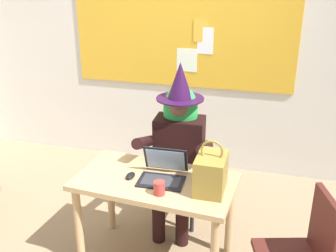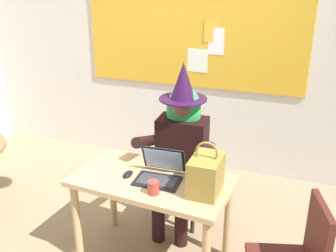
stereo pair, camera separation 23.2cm
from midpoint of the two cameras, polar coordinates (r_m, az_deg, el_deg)
ground_plane at (r=3.43m, az=-7.48°, el=-17.60°), size 24.00×24.00×0.00m
wall_back_bulletin at (r=4.35m, az=0.53°, el=11.86°), size 5.34×1.93×2.80m
desk_main at (r=2.99m, az=-4.08°, el=-9.51°), size 1.21×0.72×0.73m
chair_at_desk at (r=3.60m, az=0.02°, el=-5.55°), size 0.43×0.43×0.91m
person_costumed at (r=3.36m, az=-0.49°, el=-2.10°), size 0.62×0.68×1.47m
laptop at (r=2.92m, az=-3.03°, el=-6.75°), size 0.34×0.32×0.22m
computer_mouse at (r=2.97m, az=-7.68°, el=-7.12°), size 0.07×0.11×0.03m
handbag at (r=2.74m, az=3.78°, el=-6.77°), size 0.20×0.30×0.38m
coffee_mug at (r=2.73m, az=-3.72°, el=-8.94°), size 0.08×0.08×0.09m
chair_extra_corner at (r=2.75m, az=16.63°, el=-16.92°), size 0.52×0.52×0.88m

